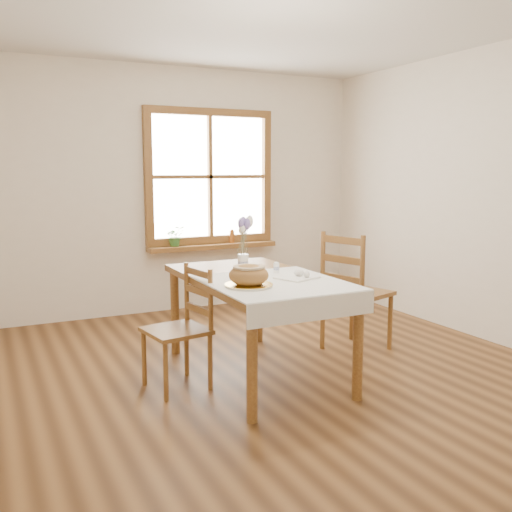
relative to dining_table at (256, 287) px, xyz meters
The scene contains 18 objects.
ground 0.73m from the dining_table, 90.00° to the right, with size 5.00×5.00×0.00m, color brown.
room_walls 1.08m from the dining_table, 90.00° to the right, with size 4.60×5.10×2.65m.
window 2.36m from the dining_table, 77.02° to the left, with size 1.46×0.08×1.46m.
window_sill 2.16m from the dining_table, 76.61° to the left, with size 1.46×0.20×0.05m.
dining_table is the anchor object (origin of this frame).
table_linen 0.32m from the dining_table, 90.00° to the right, with size 0.91×0.99×0.01m, color white.
chair_left 0.67m from the dining_table, behind, with size 0.40×0.42×0.86m, color olive, non-canonical shape.
chair_right 1.06m from the dining_table, ahead, with size 0.47×0.50×1.02m, color olive, non-canonical shape.
bread_plate 0.44m from the dining_table, 122.57° to the right, with size 0.31×0.31×0.02m, color white.
bread_loaf 0.47m from the dining_table, 122.57° to the right, with size 0.27×0.27×0.15m, color #A16F39.
egg_napkin 0.34m from the dining_table, 51.34° to the right, with size 0.27×0.23×0.01m, color white.
eggs 0.35m from the dining_table, 51.34° to the right, with size 0.21×0.19×0.05m, color silver, non-canonical shape.
salt_shaker 0.14m from the dining_table, 22.02° to the left, with size 0.04×0.04×0.08m, color white.
pepper_shaker 0.22m from the dining_table, ahead, with size 0.04×0.04×0.09m, color white.
flower_vase 0.43m from the dining_table, 78.61° to the left, with size 0.09×0.09×0.10m, color white.
lavender_bouquet 0.52m from the dining_table, 78.61° to the left, with size 0.15×0.15×0.29m, color #695699, non-canonical shape.
potted_plant 2.11m from the dining_table, 88.17° to the left, with size 0.20×0.22×0.17m, color #39712D.
amber_bottle 2.23m from the dining_table, 70.80° to the left, with size 0.05×0.05×0.15m, color #A7571E.
Camera 1 is at (-1.82, -3.41, 1.53)m, focal length 40.00 mm.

